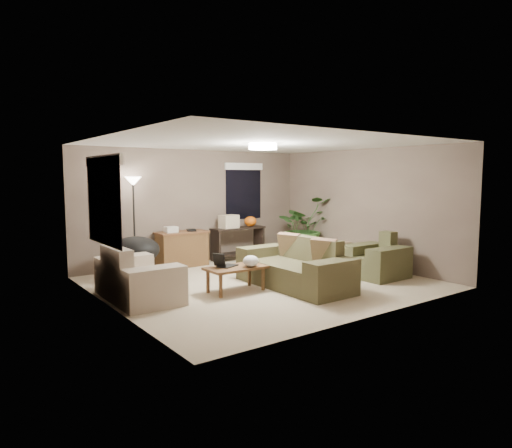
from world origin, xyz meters
TOP-DOWN VIEW (x-y plane):
  - room_shell at (0.00, 0.00)m, footprint 5.50×5.50m
  - main_sofa at (0.29, -0.57)m, footprint 0.95×2.20m
  - throw_pillows at (0.55, -0.57)m, footprint 0.38×1.40m
  - loveseat at (-2.27, 0.26)m, footprint 0.90×1.60m
  - armchair at (2.04, -0.90)m, footprint 0.95×1.00m
  - coffee_table at (-0.75, -0.25)m, footprint 1.00×0.55m
  - laptop at (-0.92, -0.15)m, footprint 0.43×0.34m
  - plastic_bag at (-0.55, -0.40)m, footprint 0.33×0.32m
  - desk at (-0.49, 2.20)m, footprint 1.10×0.50m
  - desk_papers at (-0.65, 2.19)m, footprint 0.70×0.29m
  - console_table at (0.93, 2.17)m, footprint 1.30×0.40m
  - pumpkin at (1.28, 2.17)m, footprint 0.37×0.37m
  - cardboard_box at (0.68, 2.17)m, footprint 0.42×0.33m
  - papasan_chair at (-1.74, 1.65)m, footprint 1.09×1.09m
  - floor_lamp at (-1.53, 2.20)m, footprint 0.32×0.32m
  - ceiling_fixture at (0.00, 0.00)m, footprint 0.50×0.50m
  - houseplant at (2.37, 1.54)m, footprint 1.30×1.44m
  - cat_scratching_post at (2.46, 0.29)m, footprint 0.32×0.32m
  - window_left at (-2.73, 0.30)m, footprint 0.05×1.56m
  - window_back at (1.30, 2.48)m, footprint 1.06×0.05m

SIDE VIEW (x-z plane):
  - cat_scratching_post at x=2.46m, z-range -0.04..0.46m
  - main_sofa at x=0.29m, z-range -0.13..0.72m
  - loveseat at x=-2.27m, z-range -0.13..0.72m
  - armchair at x=2.04m, z-range -0.13..0.72m
  - coffee_table at x=-0.75m, z-range 0.15..0.57m
  - desk at x=-0.49m, z-range 0.00..0.75m
  - console_table at x=0.93m, z-range 0.06..0.81m
  - papasan_chair at x=-1.74m, z-range 0.07..0.86m
  - laptop at x=-0.92m, z-range 0.36..0.60m
  - plastic_bag at x=-0.55m, z-range 0.42..0.61m
  - houseplant at x=2.37m, z-range 0.00..1.13m
  - throw_pillows at x=0.55m, z-range 0.42..0.88m
  - desk_papers at x=-0.65m, z-range 0.74..0.86m
  - pumpkin at x=1.28m, z-range 0.75..0.98m
  - cardboard_box at x=0.68m, z-range 0.75..1.04m
  - room_shell at x=0.00m, z-range -1.50..4.00m
  - floor_lamp at x=-1.53m, z-range 0.64..2.55m
  - window_left at x=-2.73m, z-range 1.12..2.45m
  - window_back at x=1.30m, z-range 1.12..2.45m
  - ceiling_fixture at x=0.00m, z-range 2.39..2.49m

